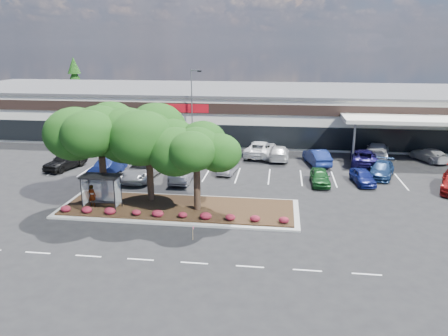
# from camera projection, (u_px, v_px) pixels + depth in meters

# --- Properties ---
(ground) EXTENTS (160.00, 160.00, 0.00)m
(ground) POSITION_uv_depth(u_px,v_px,m) (194.00, 233.00, 28.95)
(ground) COLOR black
(ground) RESTS_ON ground
(retail_store) EXTENTS (80.40, 25.20, 6.25)m
(retail_store) POSITION_uv_depth(u_px,v_px,m) (243.00, 110.00, 60.38)
(retail_store) COLOR beige
(retail_store) RESTS_ON ground
(landscape_island) EXTENTS (18.00, 6.00, 0.26)m
(landscape_island) POSITION_uv_depth(u_px,v_px,m) (179.00, 208.00, 32.98)
(landscape_island) COLOR #9F9F9A
(landscape_island) RESTS_ON ground
(lane_markings) EXTENTS (33.12, 20.06, 0.01)m
(lane_markings) POSITION_uv_depth(u_px,v_px,m) (216.00, 184.00, 38.90)
(lane_markings) COLOR silver
(lane_markings) RESTS_ON ground
(shrub_row) EXTENTS (17.00, 0.80, 0.50)m
(shrub_row) POSITION_uv_depth(u_px,v_px,m) (172.00, 214.00, 30.88)
(shrub_row) COLOR maroon
(shrub_row) RESTS_ON landscape_island
(bus_shelter) EXTENTS (2.75, 1.55, 2.59)m
(bus_shelter) POSITION_uv_depth(u_px,v_px,m) (102.00, 182.00, 32.08)
(bus_shelter) COLOR black
(bus_shelter) RESTS_ON landscape_island
(island_tree_west) EXTENTS (7.20, 7.20, 7.89)m
(island_tree_west) POSITION_uv_depth(u_px,v_px,m) (102.00, 152.00, 33.10)
(island_tree_west) COLOR black
(island_tree_west) RESTS_ON landscape_island
(island_tree_mid) EXTENTS (6.60, 6.60, 7.32)m
(island_tree_mid) POSITION_uv_depth(u_px,v_px,m) (149.00, 155.00, 33.40)
(island_tree_mid) COLOR black
(island_tree_mid) RESTS_ON landscape_island
(island_tree_east) EXTENTS (5.80, 5.80, 6.50)m
(island_tree_east) POSITION_uv_depth(u_px,v_px,m) (197.00, 167.00, 31.57)
(island_tree_east) COLOR black
(island_tree_east) RESTS_ON landscape_island
(conifer_north_west) EXTENTS (4.40, 4.40, 10.00)m
(conifer_north_west) POSITION_uv_depth(u_px,v_px,m) (76.00, 86.00, 75.21)
(conifer_north_west) COLOR black
(conifer_north_west) RESTS_ON ground
(person_waiting) EXTENTS (0.69, 0.53, 1.70)m
(person_waiting) POSITION_uv_depth(u_px,v_px,m) (92.00, 195.00, 32.83)
(person_waiting) COLOR #594C47
(person_waiting) RESTS_ON landscape_island
(light_pole) EXTENTS (1.40, 0.80, 9.31)m
(light_pole) POSITION_uv_depth(u_px,v_px,m) (193.00, 115.00, 50.69)
(light_pole) COLOR #9F9F9A
(light_pole) RESTS_ON ground
(survey_stake) EXTENTS (0.07, 0.14, 0.93)m
(survey_stake) POSITION_uv_depth(u_px,v_px,m) (193.00, 231.00, 27.82)
(survey_stake) COLOR tan
(survey_stake) RESTS_ON ground
(car_0) EXTENTS (3.22, 5.25, 1.67)m
(car_0) POSITION_uv_depth(u_px,v_px,m) (65.00, 161.00, 43.58)
(car_0) COLOR black
(car_0) RESTS_ON ground
(car_1) EXTENTS (2.46, 4.96, 1.56)m
(car_1) POSITION_uv_depth(u_px,v_px,m) (107.00, 167.00, 41.49)
(car_1) COLOR navy
(car_1) RESTS_ON ground
(car_2) EXTENTS (2.85, 5.81, 1.59)m
(car_2) POSITION_uv_depth(u_px,v_px,m) (141.00, 170.00, 40.39)
(car_2) COLOR #B3B3B3
(car_2) RESTS_ON ground
(car_3) EXTENTS (1.94, 5.10, 1.66)m
(car_3) POSITION_uv_depth(u_px,v_px,m) (182.00, 172.00, 39.83)
(car_3) COLOR #5C5B62
(car_3) RESTS_ON ground
(car_4) EXTENTS (1.92, 4.32, 1.38)m
(car_4) POSITION_uv_depth(u_px,v_px,m) (228.00, 165.00, 42.41)
(car_4) COLOR slate
(car_4) RESTS_ON ground
(car_5) EXTENTS (1.71, 4.11, 1.39)m
(car_5) POSITION_uv_depth(u_px,v_px,m) (320.00, 177.00, 38.83)
(car_5) COLOR #164B1D
(car_5) RESTS_ON ground
(car_6) EXTENTS (2.15, 4.09, 1.33)m
(car_6) POSITION_uv_depth(u_px,v_px,m) (363.00, 177.00, 38.95)
(car_6) COLOR navy
(car_6) RESTS_ON ground
(car_7) EXTENTS (3.41, 5.26, 1.42)m
(car_7) POSITION_uv_depth(u_px,v_px,m) (382.00, 170.00, 40.98)
(car_7) COLOR navy
(car_7) RESTS_ON ground
(car_9) EXTENTS (2.37, 4.32, 1.39)m
(car_9) POSITION_uv_depth(u_px,v_px,m) (156.00, 148.00, 49.62)
(car_9) COLOR silver
(car_9) RESTS_ON ground
(car_10) EXTENTS (3.23, 5.68, 1.55)m
(car_10) POSITION_uv_depth(u_px,v_px,m) (186.00, 150.00, 48.03)
(car_10) COLOR maroon
(car_10) RESTS_ON ground
(car_11) EXTENTS (3.49, 6.03, 1.64)m
(car_11) POSITION_uv_depth(u_px,v_px,m) (223.00, 150.00, 48.10)
(car_11) COLOR #55555B
(car_11) RESTS_ON ground
(car_12) EXTENTS (3.60, 6.42, 1.69)m
(car_12) POSITION_uv_depth(u_px,v_px,m) (260.00, 149.00, 48.47)
(car_12) COLOR white
(car_12) RESTS_ON ground
(car_13) EXTENTS (2.17, 5.16, 1.49)m
(car_13) POSITION_uv_depth(u_px,v_px,m) (279.00, 153.00, 47.16)
(car_13) COLOR #BABABA
(car_13) RESTS_ON ground
(car_14) EXTENTS (2.84, 5.18, 1.62)m
(car_14) POSITION_uv_depth(u_px,v_px,m) (317.00, 157.00, 45.15)
(car_14) COLOR navy
(car_14) RESTS_ON ground
(car_15) EXTENTS (3.28, 5.98, 1.59)m
(car_15) POSITION_uv_depth(u_px,v_px,m) (364.00, 157.00, 45.19)
(car_15) COLOR #1B1454
(car_15) RESTS_ON ground
(car_16) EXTENTS (3.66, 6.12, 1.66)m
(car_16) POSITION_uv_depth(u_px,v_px,m) (377.00, 150.00, 47.79)
(car_16) COLOR #9EA1A8
(car_16) RESTS_ON ground
(car_17) EXTENTS (3.61, 5.13, 1.38)m
(car_17) POSITION_uv_depth(u_px,v_px,m) (429.00, 155.00, 46.48)
(car_17) COLOR #B3B3B3
(car_17) RESTS_ON ground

